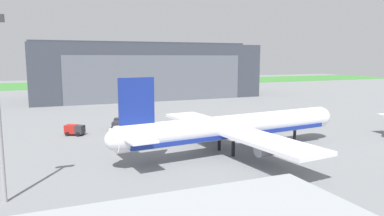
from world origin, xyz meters
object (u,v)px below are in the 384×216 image
Objects in this scene: fuel_bowser at (118,124)px; stair_truck at (75,129)px; maintenance_hangar at (145,71)px; airliner_near_right at (234,127)px.

stair_truck is at bearing -163.84° from fuel_bowser.
maintenance_hangar is 90.00m from airliner_near_right.
maintenance_hangar is 20.35× the size of stair_truck.
fuel_bowser is (-23.16, -62.87, -9.28)m from maintenance_hangar.
airliner_near_right is 33.80m from stair_truck.
fuel_bowser is 9.76m from stair_truck.
maintenance_hangar reaches higher than fuel_bowser.
airliner_near_right is at bearing -95.56° from maintenance_hangar.
fuel_bowser is at bearing 16.16° from stair_truck.
airliner_near_right is 8.37× the size of fuel_bowser.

